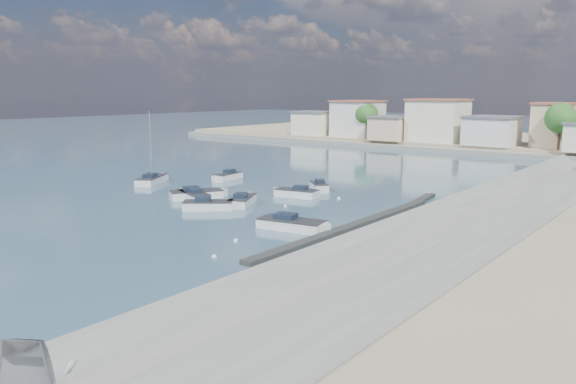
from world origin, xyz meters
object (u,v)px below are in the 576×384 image
(motorboat_f, at_px, (319,186))
(motorboat_h, at_px, (295,225))
(motorboat_b, at_px, (211,206))
(motorboat_c, at_px, (192,196))
(motorboat_g, at_px, (226,177))
(motorboat_a, at_px, (243,201))
(sailboat, at_px, (153,179))
(motorboat_e, at_px, (199,194))
(motorboat_d, at_px, (295,193))

(motorboat_f, distance_m, motorboat_h, 19.21)
(motorboat_f, relative_size, motorboat_h, 0.60)
(motorboat_b, xyz_separation_m, motorboat_c, (-5.32, 2.41, 0.00))
(motorboat_f, height_order, motorboat_g, same)
(motorboat_a, distance_m, motorboat_h, 11.63)
(motorboat_h, xyz_separation_m, sailboat, (-28.56, 8.09, 0.03))
(motorboat_b, distance_m, motorboat_h, 11.30)
(motorboat_e, bearing_deg, sailboat, 164.40)
(motorboat_f, relative_size, sailboat, 0.43)
(motorboat_a, distance_m, motorboat_g, 16.18)
(motorboat_f, distance_m, motorboat_g, 13.56)
(motorboat_g, distance_m, motorboat_h, 27.60)
(motorboat_h, relative_size, sailboat, 0.71)
(motorboat_a, relative_size, motorboat_c, 0.90)
(motorboat_e, relative_size, motorboat_h, 0.91)
(motorboat_d, height_order, sailboat, sailboat)
(motorboat_h, height_order, sailboat, sailboat)
(motorboat_b, relative_size, motorboat_g, 0.95)
(motorboat_f, xyz_separation_m, sailboat, (-19.10, -8.63, 0.03))
(motorboat_b, relative_size, motorboat_f, 1.26)
(motorboat_c, xyz_separation_m, motorboat_g, (-6.41, 11.62, 0.00))
(motorboat_d, bearing_deg, motorboat_b, -102.25)
(motorboat_e, xyz_separation_m, sailboat, (-11.99, 3.35, 0.03))
(motorboat_g, bearing_deg, motorboat_h, -33.73)
(motorboat_d, height_order, motorboat_f, same)
(motorboat_d, distance_m, motorboat_h, 14.64)
(motorboat_e, bearing_deg, motorboat_h, -15.96)
(motorboat_b, distance_m, motorboat_e, 6.36)
(motorboat_a, bearing_deg, motorboat_h, -25.48)
(motorboat_b, bearing_deg, motorboat_c, 155.66)
(motorboat_d, relative_size, motorboat_e, 0.90)
(motorboat_e, xyz_separation_m, motorboat_h, (16.57, -4.74, 0.00))
(motorboat_e, distance_m, motorboat_f, 13.93)
(motorboat_f, bearing_deg, motorboat_h, -60.49)
(motorboat_d, xyz_separation_m, motorboat_e, (-7.58, -6.82, 0.00))
(sailboat, bearing_deg, motorboat_h, -15.81)
(motorboat_c, height_order, sailboat, sailboat)
(motorboat_g, xyz_separation_m, sailboat, (-5.61, -7.24, 0.03))
(motorboat_b, relative_size, motorboat_e, 0.84)
(motorboat_e, height_order, motorboat_h, same)
(motorboat_c, distance_m, motorboat_e, 1.04)
(motorboat_b, relative_size, motorboat_h, 0.76)
(motorboat_c, height_order, motorboat_e, same)
(motorboat_a, distance_m, motorboat_b, 3.78)
(motorboat_a, xyz_separation_m, motorboat_f, (1.04, 11.71, -0.00))
(motorboat_b, distance_m, motorboat_g, 18.29)
(sailboat, bearing_deg, motorboat_g, 52.21)
(motorboat_a, height_order, motorboat_e, same)
(motorboat_c, height_order, motorboat_g, same)
(motorboat_c, height_order, motorboat_h, same)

